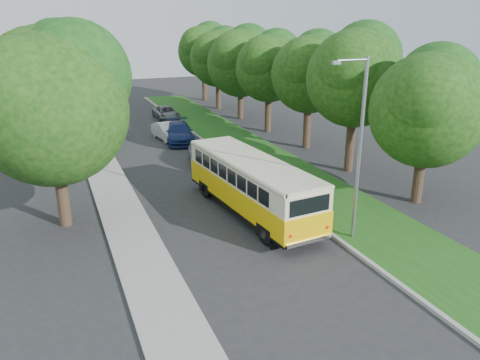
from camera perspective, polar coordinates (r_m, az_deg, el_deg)
name	(u,v)px	position (r m, az deg, el deg)	size (l,w,h in m)	color
ground	(242,232)	(21.78, 0.30, -6.41)	(120.00, 120.00, 0.00)	#28282A
curb	(266,187)	(27.33, 3.23, -0.83)	(0.20, 70.00, 0.15)	gray
grass_verge	(302,182)	(28.37, 7.52, -0.23)	(4.50, 70.00, 0.13)	#1A4D14
sidewalk	(120,208)	(25.10, -14.39, -3.33)	(2.20, 70.00, 0.12)	gray
treeline	(191,65)	(37.84, -5.96, 13.78)	(24.27, 41.91, 9.46)	#332319
lamppost_near	(358,145)	(20.21, 14.23, 4.15)	(1.71, 0.16, 8.00)	gray
lamppost_far	(92,98)	(34.66, -17.57, 9.50)	(1.71, 0.16, 7.50)	gray
warning_sign	(106,145)	(31.23, -16.04, 4.14)	(0.56, 0.10, 2.50)	gray
vintage_bus	(252,186)	(23.27, 1.41, -0.79)	(2.54, 9.87, 2.93)	yellow
car_silver	(202,153)	(31.90, -4.66, 3.33)	(1.75, 4.35, 1.48)	#A3A2A7
car_white	(167,131)	(38.67, -8.84, 5.87)	(1.43, 4.09, 1.35)	silver
car_blue	(179,132)	(37.82, -7.43, 5.77)	(2.11, 5.19, 1.51)	navy
car_grey	(166,113)	(46.90, -9.00, 8.10)	(2.02, 4.38, 1.22)	slate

